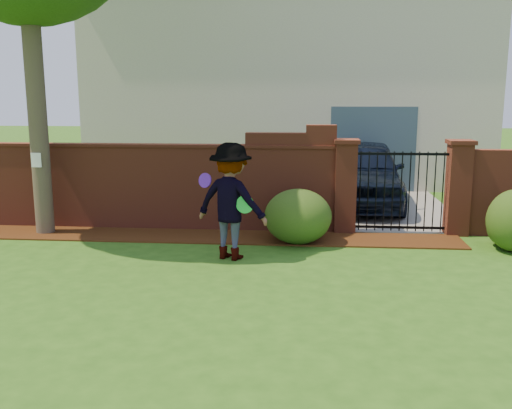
# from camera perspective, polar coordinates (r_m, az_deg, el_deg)

# --- Properties ---
(ground) EXTENTS (80.00, 80.00, 0.01)m
(ground) POSITION_cam_1_polar(r_m,az_deg,el_deg) (8.08, -6.80, -9.19)
(ground) COLOR #2C5A16
(ground) RESTS_ON ground
(mulch_bed) EXTENTS (11.10, 1.08, 0.03)m
(mulch_bed) POSITION_cam_1_polar(r_m,az_deg,el_deg) (11.39, -8.12, -3.10)
(mulch_bed) COLOR #371B0A
(mulch_bed) RESTS_ON ground
(brick_wall) EXTENTS (8.70, 0.31, 2.16)m
(brick_wall) POSITION_cam_1_polar(r_m,az_deg,el_deg) (12.11, -12.43, 2.00)
(brick_wall) COLOR maroon
(brick_wall) RESTS_ON ground
(pillar_left) EXTENTS (0.50, 0.50, 1.88)m
(pillar_left) POSITION_cam_1_polar(r_m,az_deg,el_deg) (11.59, 8.88, 1.87)
(pillar_left) COLOR maroon
(pillar_left) RESTS_ON ground
(pillar_right) EXTENTS (0.50, 0.50, 1.88)m
(pillar_right) POSITION_cam_1_polar(r_m,az_deg,el_deg) (11.95, 19.46, 1.65)
(pillar_right) COLOR maroon
(pillar_right) RESTS_ON ground
(iron_gate) EXTENTS (1.78, 0.03, 1.60)m
(iron_gate) POSITION_cam_1_polar(r_m,az_deg,el_deg) (11.74, 14.23, 1.27)
(iron_gate) COLOR black
(iron_gate) RESTS_ON ground
(driveway) EXTENTS (3.20, 8.00, 0.01)m
(driveway) POSITION_cam_1_polar(r_m,az_deg,el_deg) (15.78, 11.79, 0.70)
(driveway) COLOR gray
(driveway) RESTS_ON ground
(house) EXTENTS (12.40, 6.40, 6.30)m
(house) POSITION_cam_1_polar(r_m,az_deg,el_deg) (19.42, 3.25, 12.18)
(house) COLOR beige
(house) RESTS_ON ground
(car) EXTENTS (2.28, 4.93, 1.64)m
(car) POSITION_cam_1_polar(r_m,az_deg,el_deg) (14.35, 10.58, 3.02)
(car) COLOR black
(car) RESTS_ON ground
(paper_notice) EXTENTS (0.20, 0.01, 0.28)m
(paper_notice) POSITION_cam_1_polar(r_m,az_deg,el_deg) (11.89, -21.04, 4.15)
(paper_notice) COLOR white
(paper_notice) RESTS_ON tree
(shrub_left) EXTENTS (1.26, 1.26, 1.03)m
(shrub_left) POSITION_cam_1_polar(r_m,az_deg,el_deg) (10.70, 4.20, -1.19)
(shrub_left) COLOR #204514
(shrub_left) RESTS_ON ground
(shrub_right) EXTENTS (0.77, 0.77, 0.68)m
(shrub_right) POSITION_cam_1_polar(r_m,az_deg,el_deg) (11.41, 23.88, -2.24)
(shrub_right) COLOR #204514
(shrub_right) RESTS_ON ground
(man) EXTENTS (1.45, 1.13, 1.97)m
(man) POSITION_cam_1_polar(r_m,az_deg,el_deg) (9.59, -2.63, 0.27)
(man) COLOR gray
(man) RESTS_ON ground
(frisbee_purple) EXTENTS (0.26, 0.18, 0.25)m
(frisbee_purple) POSITION_cam_1_polar(r_m,az_deg,el_deg) (9.75, -5.09, 2.41)
(frisbee_purple) COLOR #5B1CB2
(frisbee_purple) RESTS_ON man
(frisbee_green) EXTENTS (0.31, 0.12, 0.30)m
(frisbee_green) POSITION_cam_1_polar(r_m,az_deg,el_deg) (9.40, -1.10, 0.01)
(frisbee_green) COLOR green
(frisbee_green) RESTS_ON man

